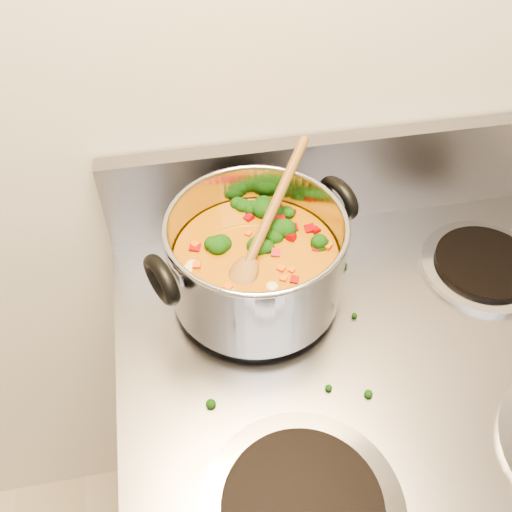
{
  "coord_description": "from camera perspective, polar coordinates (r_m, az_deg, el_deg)",
  "views": [
    {
      "loc": [
        -0.21,
        0.79,
        1.6
      ],
      "look_at": [
        -0.11,
        1.32,
        1.01
      ],
      "focal_mm": 40.0,
      "sensor_mm": 36.0,
      "label": 1
    }
  ],
  "objects": [
    {
      "name": "wooden_spoon",
      "position": [
        0.79,
        0.33,
        1.73
      ],
      "size": [
        0.17,
        0.22,
        0.11
      ],
      "rotation": [
        0.0,
        0.0,
        0.95
      ],
      "color": "brown",
      "rests_on": "stockpot"
    },
    {
      "name": "cooktop_crumbs",
      "position": [
        0.78,
        1.81,
        -12.28
      ],
      "size": [
        0.33,
        0.35,
        0.01
      ],
      "color": "black",
      "rests_on": "electric_range"
    },
    {
      "name": "stockpot",
      "position": [
        0.81,
        -0.02,
        -0.5
      ],
      "size": [
        0.31,
        0.25,
        0.15
      ],
      "rotation": [
        0.0,
        0.0,
        0.39
      ],
      "color": "#A8A8B0",
      "rests_on": "electric_range"
    },
    {
      "name": "electric_range",
      "position": [
        1.22,
        10.51,
        -22.2
      ],
      "size": [
        0.78,
        0.71,
        1.08
      ],
      "color": "gray",
      "rests_on": "ground"
    }
  ]
}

